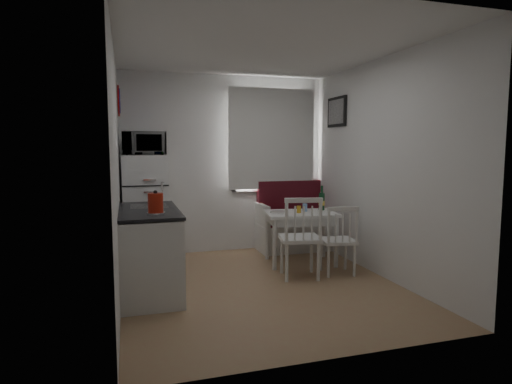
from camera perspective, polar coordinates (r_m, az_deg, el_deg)
floor at (r=4.92m, az=0.63°, el=-12.37°), size 3.00×3.50×0.02m
ceiling at (r=4.79m, az=0.67°, el=18.65°), size 3.00×3.50×0.02m
wall_back at (r=6.37m, az=-4.10°, el=3.72°), size 3.00×0.02×2.60m
wall_front at (r=3.06m, az=10.54°, el=1.18°), size 3.00×0.02×2.60m
wall_left at (r=4.47m, az=-18.06°, el=2.48°), size 0.02×3.50×2.60m
wall_right at (r=5.33m, az=16.26°, el=3.05°), size 0.02×3.50×2.60m
window at (r=6.53m, az=1.99°, el=6.64°), size 1.22×0.06×1.47m
curtain at (r=6.46m, az=2.19°, el=7.09°), size 1.35×0.02×1.50m
kitchen_counter at (r=4.75m, az=-14.03°, el=-7.54°), size 0.62×1.32×1.16m
wall_sign at (r=5.94m, az=-17.75°, el=11.50°), size 0.03×0.40×0.40m
picture_frame at (r=6.28m, az=10.70°, el=10.45°), size 0.04×0.52×0.42m
bench at (r=6.61m, az=6.41°, el=-4.56°), size 1.45×0.56×1.04m
dining_table at (r=5.73m, az=5.99°, el=-3.46°), size 1.01×0.77×0.69m
chair_left at (r=5.02m, az=6.32°, el=-4.90°), size 0.53×0.52×0.53m
chair_right at (r=5.26m, az=11.29°, el=-5.34°), size 0.45×0.44×0.46m
fridge at (r=5.92m, az=-14.51°, el=-2.22°), size 0.58×0.58×1.45m
microwave at (r=5.81m, az=-14.72°, el=6.30°), size 0.55×0.37×0.30m
kettle at (r=4.21m, az=-13.24°, el=-1.47°), size 0.17×0.17×0.23m
wine_bottle at (r=5.92m, az=8.76°, el=-0.78°), size 0.08×0.08×0.34m
drinking_glass_orange at (r=5.64m, az=5.73°, el=-2.31°), size 0.06×0.06×0.10m
drinking_glass_blue at (r=5.78m, az=6.54°, el=-2.05°), size 0.06×0.06×0.11m
plate at (r=5.62m, az=3.09°, el=-2.71°), size 0.24×0.24×0.02m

